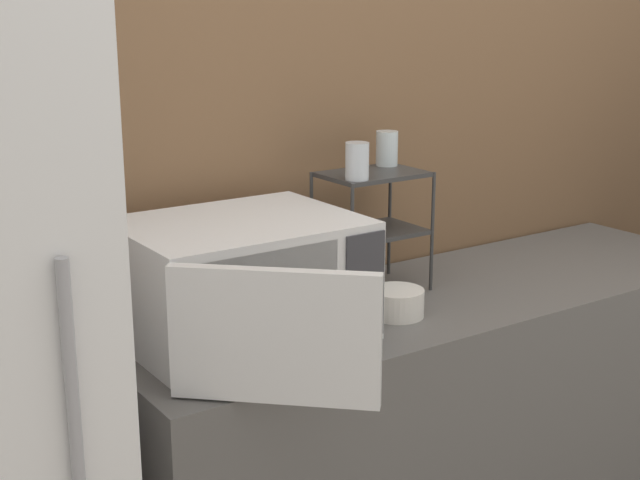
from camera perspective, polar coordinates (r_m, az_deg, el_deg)
The scene contains 7 objects.
wall_back at distance 2.72m, azimuth 3.48°, elevation 6.73°, with size 8.00×0.06×2.60m.
counter at distance 2.73m, azimuth 7.65°, elevation -12.20°, with size 1.98×0.60×0.90m.
microwave at distance 2.14m, azimuth -5.04°, elevation -2.67°, with size 0.58×0.75×0.29m.
dish_rack at distance 2.48m, azimuth 3.37°, elevation 2.18°, with size 0.29×0.20×0.34m.
glass_front_left at distance 2.35m, azimuth 2.39°, elevation 5.07°, with size 0.06×0.06×0.10m.
glass_back_right at distance 2.56m, azimuth 4.30°, elevation 5.87°, with size 0.06×0.06×0.10m.
bowl at distance 2.34m, azimuth 4.95°, elevation -4.05°, with size 0.14×0.14×0.07m.
Camera 1 is at (-1.65, -1.49, 1.69)m, focal length 50.00 mm.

